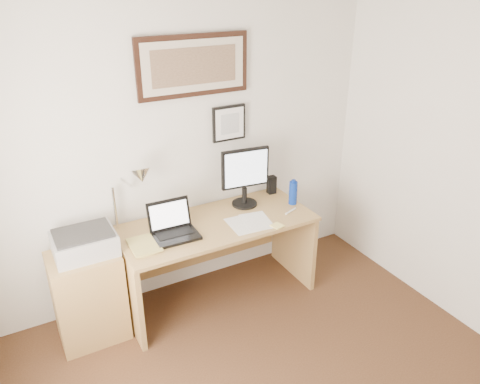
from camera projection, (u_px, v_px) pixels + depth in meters
ceiling at (367, 2)px, 1.71m from camera, size 4.00×4.00×0.00m
wall_back at (179, 154)px, 3.83m from camera, size 3.50×0.02×2.50m
side_cabinet at (89, 296)px, 3.55m from camera, size 0.50×0.40×0.73m
water_bottle at (293, 193)px, 4.08m from camera, size 0.07×0.07×0.21m
bottle_cap at (294, 181)px, 4.03m from camera, size 0.04×0.04×0.02m
speaker at (272, 185)px, 4.28m from camera, size 0.08×0.07×0.17m
paper_sheet_a at (243, 225)px, 3.78m from camera, size 0.23×0.32×0.00m
paper_sheet_b at (257, 221)px, 3.82m from camera, size 0.27×0.34×0.00m
sticky_pad at (277, 226)px, 3.75m from camera, size 0.11×0.11×0.01m
marker_pen at (291, 211)px, 3.97m from camera, size 0.14×0.06×0.02m
book at (131, 249)px, 3.43m from camera, size 0.21×0.29×0.02m
desk at (213, 242)px, 3.98m from camera, size 1.60×0.70×0.75m
laptop at (174, 228)px, 3.61m from camera, size 0.35×0.30×0.26m
lcd_monitor at (245, 174)px, 3.97m from camera, size 0.42×0.22×0.52m
printer at (84, 243)px, 3.39m from camera, size 0.44×0.34×0.18m
desk_lamp at (139, 178)px, 3.53m from camera, size 0.29×0.27×0.53m
picture_large at (194, 66)px, 3.58m from camera, size 0.92×0.04×0.47m
picture_small at (229, 123)px, 3.92m from camera, size 0.30×0.03×0.30m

